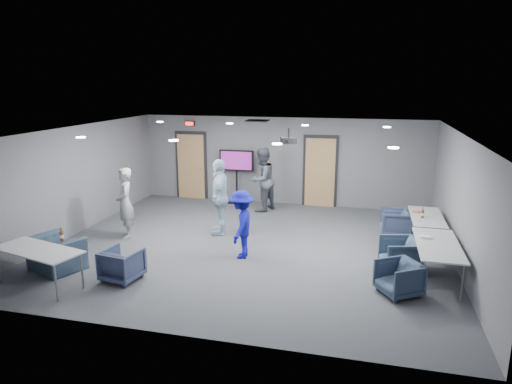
% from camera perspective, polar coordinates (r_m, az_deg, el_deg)
% --- Properties ---
extents(floor, '(9.00, 9.00, 0.00)m').
position_cam_1_polar(floor, '(10.80, -0.84, -6.76)').
color(floor, '#373A3F').
rests_on(floor, ground).
extents(ceiling, '(9.00, 9.00, 0.00)m').
position_cam_1_polar(ceiling, '(10.17, -0.89, 7.62)').
color(ceiling, white).
rests_on(ceiling, wall_back).
extents(wall_back, '(9.00, 0.02, 2.70)m').
position_cam_1_polar(wall_back, '(14.23, 3.26, 3.88)').
color(wall_back, slate).
rests_on(wall_back, floor).
extents(wall_front, '(9.00, 0.02, 2.70)m').
position_cam_1_polar(wall_front, '(6.79, -9.59, -7.50)').
color(wall_front, slate).
rests_on(wall_front, floor).
extents(wall_left, '(0.02, 8.00, 2.70)m').
position_cam_1_polar(wall_left, '(12.32, -21.55, 1.38)').
color(wall_left, slate).
rests_on(wall_left, floor).
extents(wall_right, '(0.02, 8.00, 2.70)m').
position_cam_1_polar(wall_right, '(10.26, 24.24, -1.23)').
color(wall_right, slate).
rests_on(wall_right, floor).
extents(door_left, '(1.06, 0.17, 2.24)m').
position_cam_1_polar(door_left, '(15.08, -8.08, 3.24)').
color(door_left, black).
rests_on(door_left, wall_back).
extents(door_right, '(1.06, 0.17, 2.24)m').
position_cam_1_polar(door_right, '(14.07, 8.02, 2.48)').
color(door_right, black).
rests_on(door_right, wall_back).
extents(exit_sign, '(0.32, 0.08, 0.16)m').
position_cam_1_polar(exit_sign, '(14.87, -8.29, 8.46)').
color(exit_sign, black).
rests_on(exit_sign, wall_back).
extents(hvac_diffuser, '(0.60, 0.60, 0.03)m').
position_cam_1_polar(hvac_diffuser, '(13.00, 0.14, 8.90)').
color(hvac_diffuser, black).
rests_on(hvac_diffuser, ceiling).
extents(downlights, '(6.18, 3.78, 0.02)m').
position_cam_1_polar(downlights, '(10.18, -0.89, 7.54)').
color(downlights, white).
rests_on(downlights, ceiling).
extents(person_a, '(0.69, 0.76, 1.74)m').
position_cam_1_polar(person_a, '(11.61, -16.05, -1.34)').
color(person_a, gray).
rests_on(person_a, floor).
extents(person_b, '(1.03, 1.13, 1.89)m').
position_cam_1_polar(person_b, '(13.43, 0.74, 1.55)').
color(person_b, '#4D525C').
rests_on(person_b, floor).
extents(person_c, '(0.72, 1.20, 1.92)m').
position_cam_1_polar(person_c, '(11.43, -4.53, -0.61)').
color(person_c, '#A3BFD2').
rests_on(person_c, floor).
extents(person_d, '(0.61, 1.00, 1.50)m').
position_cam_1_polar(person_d, '(9.93, -1.84, -4.06)').
color(person_d, '#161892').
rests_on(person_d, floor).
extents(chair_right_a, '(0.75, 0.73, 0.65)m').
position_cam_1_polar(chair_right_a, '(11.94, 17.00, -3.70)').
color(chair_right_a, '#36405D').
rests_on(chair_right_a, floor).
extents(chair_right_b, '(0.91, 0.89, 0.69)m').
position_cam_1_polar(chair_right_b, '(9.78, 17.62, -7.52)').
color(chair_right_b, '#34465A').
rests_on(chair_right_b, floor).
extents(chair_right_c, '(0.95, 0.94, 0.63)m').
position_cam_1_polar(chair_right_c, '(8.77, 17.43, -10.26)').
color(chair_right_c, '#323F56').
rests_on(chair_right_c, floor).
extents(chair_front_a, '(0.78, 0.79, 0.63)m').
position_cam_1_polar(chair_front_a, '(9.32, -16.40, -8.70)').
color(chair_front_a, '#333D59').
rests_on(chair_front_a, floor).
extents(chair_front_b, '(1.32, 1.24, 0.68)m').
position_cam_1_polar(chair_front_b, '(10.27, -23.88, -7.10)').
color(chair_front_b, '#314155').
rests_on(chair_front_b, floor).
extents(table_right_a, '(0.72, 1.72, 0.73)m').
position_cam_1_polar(table_right_a, '(11.31, 20.56, -3.08)').
color(table_right_a, '#ABADAF').
rests_on(table_right_a, floor).
extents(table_right_b, '(0.80, 1.92, 0.73)m').
position_cam_1_polar(table_right_b, '(9.51, 21.78, -6.29)').
color(table_right_b, '#ABADAF').
rests_on(table_right_b, floor).
extents(table_front_left, '(1.88, 1.14, 0.73)m').
position_cam_1_polar(table_front_left, '(9.50, -25.60, -6.73)').
color(table_front_left, '#ABADAF').
rests_on(table_front_left, floor).
extents(bottle_front, '(0.07, 0.07, 0.27)m').
position_cam_1_polar(bottle_front, '(9.72, -23.12, -5.09)').
color(bottle_front, '#532C0E').
rests_on(bottle_front, table_front_left).
extents(bottle_right, '(0.07, 0.07, 0.25)m').
position_cam_1_polar(bottle_right, '(11.10, 20.10, -2.60)').
color(bottle_right, '#532C0E').
rests_on(bottle_right, table_right_a).
extents(snack_box, '(0.18, 0.14, 0.04)m').
position_cam_1_polar(snack_box, '(11.52, 19.38, -2.34)').
color(snack_box, '#D44135').
rests_on(snack_box, table_right_a).
extents(wrapper, '(0.21, 0.14, 0.05)m').
position_cam_1_polar(wrapper, '(9.73, 20.46, -5.32)').
color(wrapper, silver).
rests_on(wrapper, table_right_b).
extents(tv_stand, '(1.10, 0.52, 1.68)m').
position_cam_1_polar(tv_stand, '(14.38, -2.44, 2.39)').
color(tv_stand, black).
rests_on(tv_stand, floor).
extents(projector, '(0.44, 0.41, 0.36)m').
position_cam_1_polar(projector, '(10.95, 4.09, 6.47)').
color(projector, black).
rests_on(projector, ceiling).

